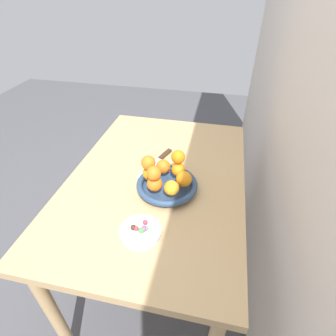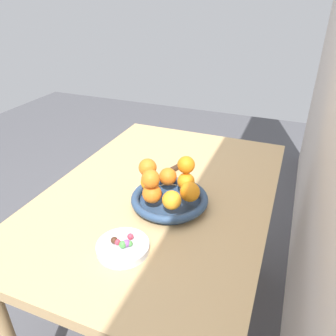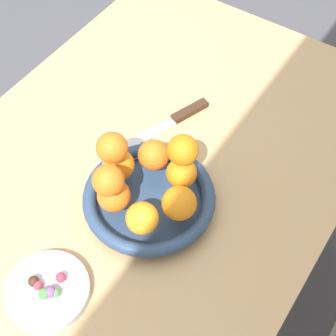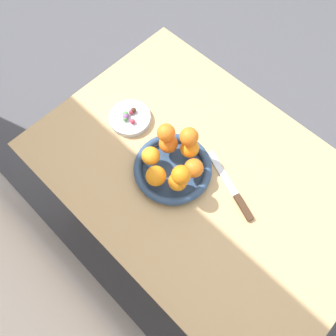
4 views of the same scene
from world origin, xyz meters
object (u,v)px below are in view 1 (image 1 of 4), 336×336
at_px(fruit_bowl, 167,185).
at_px(orange_7, 154,173).
at_px(orange_2, 150,173).
at_px(candy_ball_3, 136,228).
at_px(candy_ball_4, 141,230).
at_px(orange_5, 184,179).
at_px(candy_ball_1, 133,227).
at_px(orange_1, 163,167).
at_px(candy_ball_0, 146,229).
at_px(orange_0, 178,170).
at_px(orange_6, 148,163).
at_px(orange_3, 155,184).
at_px(orange_8, 178,157).
at_px(candy_dish, 141,232).
at_px(dining_table, 157,191).
at_px(knife, 158,161).
at_px(candy_ball_5, 144,229).
at_px(candy_ball_2, 145,222).
at_px(orange_4, 172,188).

bearing_deg(fruit_bowl, orange_7, -29.30).
bearing_deg(orange_2, fruit_bowl, 86.45).
relative_size(candy_ball_3, candy_ball_4, 0.81).
xyz_separation_m(orange_5, candy_ball_1, (0.24, -0.13, -0.04)).
bearing_deg(orange_5, orange_1, -122.84).
height_order(orange_2, candy_ball_0, orange_2).
xyz_separation_m(orange_2, candy_ball_4, (0.26, 0.04, -0.04)).
bearing_deg(orange_0, fruit_bowl, -33.55).
height_order(orange_5, candy_ball_1, orange_5).
bearing_deg(candy_ball_4, candy_ball_1, -102.41).
bearing_deg(orange_6, orange_5, 90.10).
height_order(orange_3, candy_ball_1, orange_3).
relative_size(orange_0, orange_8, 1.01).
distance_m(candy_dish, orange_6, 0.27).
relative_size(orange_3, candy_ball_3, 3.74).
height_order(orange_1, candy_ball_4, orange_1).
height_order(orange_5, orange_6, orange_6).
distance_m(dining_table, knife, 0.15).
xyz_separation_m(orange_8, knife, (-0.12, -0.12, -0.12)).
bearing_deg(candy_ball_5, candy_ball_0, 119.27).
xyz_separation_m(candy_ball_0, candy_ball_3, (0.01, -0.03, 0.00)).
bearing_deg(candy_ball_3, candy_ball_1, -94.67).
height_order(candy_dish, candy_ball_4, candy_ball_4).
bearing_deg(orange_1, orange_0, 85.68).
height_order(candy_ball_2, candy_ball_5, candy_ball_5).
bearing_deg(orange_8, candy_ball_0, -9.54).
bearing_deg(orange_0, dining_table, -101.41).
height_order(orange_6, orange_7, orange_6).
bearing_deg(orange_7, orange_8, 151.56).
relative_size(fruit_bowl, candy_ball_5, 12.26).
height_order(orange_4, orange_7, orange_7).
bearing_deg(orange_5, orange_3, -64.34).
height_order(orange_1, candy_ball_5, orange_1).
bearing_deg(orange_3, candy_ball_1, -8.13).
bearing_deg(orange_0, candy_dish, -14.26).
distance_m(orange_4, candy_ball_0, 0.19).
bearing_deg(knife, orange_4, 24.74).
xyz_separation_m(orange_2, orange_7, (0.07, 0.04, 0.06)).
bearing_deg(candy_ball_1, orange_2, -178.39).
distance_m(fruit_bowl, orange_4, 0.09).
relative_size(orange_5, orange_7, 1.13).
bearing_deg(dining_table, candy_ball_4, 5.14).
bearing_deg(candy_ball_2, orange_3, -177.50).
height_order(orange_7, orange_8, orange_7).
height_order(candy_dish, orange_4, orange_4).
xyz_separation_m(orange_0, orange_1, (-0.00, -0.07, 0.00)).
bearing_deg(candy_ball_1, fruit_bowl, 165.50).
height_order(orange_7, candy_ball_2, orange_7).
xyz_separation_m(candy_ball_2, knife, (-0.40, -0.05, -0.03)).
distance_m(orange_5, candy_ball_0, 0.26).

